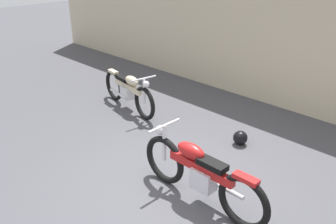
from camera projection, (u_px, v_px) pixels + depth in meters
ground_plane at (169, 190)px, 5.26m from camera, size 40.00×40.00×0.00m
building_wall at (311, 41)px, 7.23m from camera, size 18.00×0.30×3.08m
helmet at (240, 138)px, 6.45m from camera, size 0.26×0.26×0.26m
motorcycle_red at (200, 173)px, 4.85m from camera, size 2.14×0.60×0.96m
motorcycle_cream at (128, 90)px, 7.76m from camera, size 2.00×0.59×0.90m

